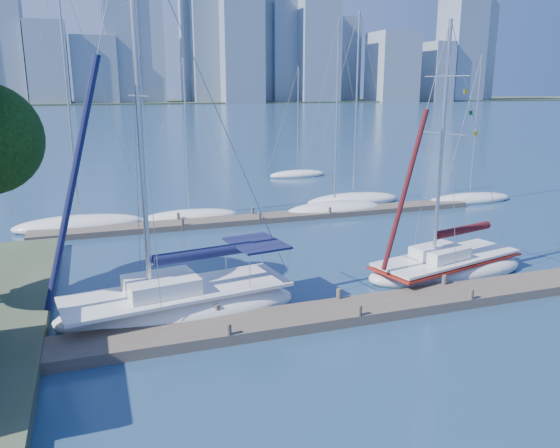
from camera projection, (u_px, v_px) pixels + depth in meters
name	position (u px, v px, depth m)	size (l,w,h in m)	color
ground	(348.00, 316.00, 21.29)	(700.00, 700.00, 0.00)	navy
near_dock	(348.00, 311.00, 21.24)	(26.00, 2.00, 0.40)	#4B3F37
far_dock	(270.00, 218.00, 36.55)	(30.00, 1.80, 0.36)	#4B3F37
far_shore	(104.00, 102.00, 314.65)	(800.00, 100.00, 1.50)	#38472D
sailboat_navy	(178.00, 289.00, 21.02)	(9.69, 4.46, 15.01)	silver
sailboat_maroon	(447.00, 257.00, 25.62)	(8.59, 4.57, 12.01)	silver
bg_boat_0	(80.00, 224.00, 34.37)	(8.00, 2.60, 16.10)	silver
bg_boat_1	(190.00, 217.00, 36.60)	(6.94, 3.56, 10.81)	silver
bg_boat_3	(334.00, 209.00, 38.65)	(7.58, 4.65, 13.47)	silver
bg_boat_4	(353.00, 200.00, 41.84)	(7.58, 2.44, 14.37)	silver
bg_boat_5	(469.00, 199.00, 42.35)	(7.65, 4.66, 11.28)	silver
bg_boat_7	(298.00, 174.00, 54.41)	(6.02, 3.00, 10.92)	silver
skyline	(137.00, 36.00, 284.98)	(502.76, 51.31, 106.57)	#7D90A1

